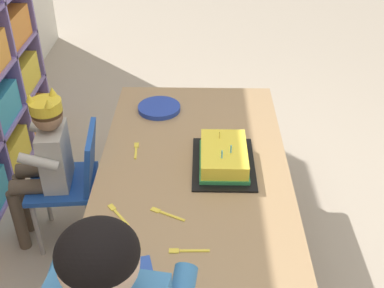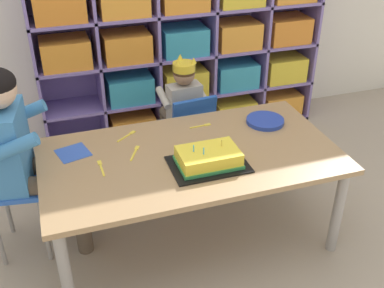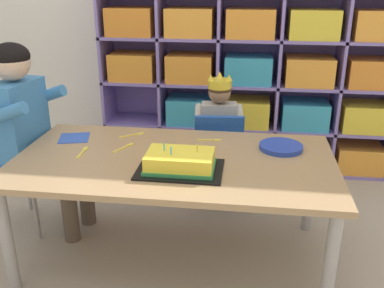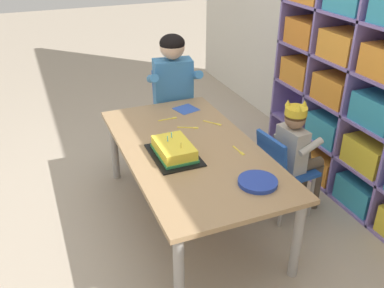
% 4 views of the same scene
% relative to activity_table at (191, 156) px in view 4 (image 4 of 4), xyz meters
% --- Properties ---
extents(ground, '(16.00, 16.00, 0.00)m').
position_rel_activity_table_xyz_m(ground, '(0.00, 0.00, -0.49)').
color(ground, tan).
extents(activity_table, '(1.51, 0.81, 0.54)m').
position_rel_activity_table_xyz_m(activity_table, '(0.00, 0.00, 0.00)').
color(activity_table, '#A37F56').
rests_on(activity_table, ground).
extents(classroom_chair_blue, '(0.33, 0.36, 0.61)m').
position_rel_activity_table_xyz_m(classroom_chair_blue, '(0.17, 0.57, -0.13)').
color(classroom_chair_blue, '#1E4CA8').
rests_on(classroom_chair_blue, ground).
extents(child_with_crown, '(0.31, 0.31, 0.82)m').
position_rel_activity_table_xyz_m(child_with_crown, '(0.16, 0.68, 0.02)').
color(child_with_crown, '#B2ADA3').
rests_on(child_with_crown, ground).
extents(classroom_chair_adult_side, '(0.36, 0.36, 0.72)m').
position_rel_activity_table_xyz_m(classroom_chair_adult_side, '(-0.92, 0.21, -0.05)').
color(classroom_chair_adult_side, blue).
rests_on(classroom_chair_adult_side, ground).
extents(adult_helper_seated, '(0.45, 0.44, 1.04)m').
position_rel_activity_table_xyz_m(adult_helper_seated, '(-0.80, 0.19, 0.15)').
color(adult_helper_seated, '#3D7FBC').
rests_on(adult_helper_seated, ground).
extents(birthday_cake_on_tray, '(0.38, 0.26, 0.12)m').
position_rel_activity_table_xyz_m(birthday_cake_on_tray, '(0.05, -0.13, 0.09)').
color(birthday_cake_on_tray, black).
rests_on(birthday_cake_on_tray, activity_table).
extents(paper_plate_stack, '(0.21, 0.21, 0.02)m').
position_rel_activity_table_xyz_m(paper_plate_stack, '(0.51, 0.18, 0.07)').
color(paper_plate_stack, '#233DA3').
rests_on(paper_plate_stack, activity_table).
extents(paper_napkin_square, '(0.19, 0.19, 0.00)m').
position_rel_activity_table_xyz_m(paper_napkin_square, '(-0.57, 0.19, 0.06)').
color(paper_napkin_square, '#3356B7').
rests_on(paper_napkin_square, activity_table).
extents(fork_near_cake_tray, '(0.02, 0.14, 0.00)m').
position_rel_activity_table_xyz_m(fork_near_cake_tray, '(-0.45, 0.02, 0.06)').
color(fork_near_cake_tray, yellow).
rests_on(fork_near_cake_tray, activity_table).
extents(fork_at_table_front_edge, '(0.12, 0.10, 0.00)m').
position_rel_activity_table_xyz_m(fork_at_table_front_edge, '(-0.27, 0.28, 0.06)').
color(fork_at_table_front_edge, yellow).
rests_on(fork_at_table_front_edge, activity_table).
extents(fork_scattered_mid_table, '(0.12, 0.02, 0.00)m').
position_rel_activity_table_xyz_m(fork_scattered_mid_table, '(0.15, 0.26, 0.06)').
color(fork_scattered_mid_table, yellow).
rests_on(fork_scattered_mid_table, activity_table).
extents(fork_beside_plate_stack, '(0.08, 0.14, 0.00)m').
position_rel_activity_table_xyz_m(fork_beside_plate_stack, '(-0.27, 0.10, 0.06)').
color(fork_beside_plate_stack, yellow).
rests_on(fork_beside_plate_stack, activity_table).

